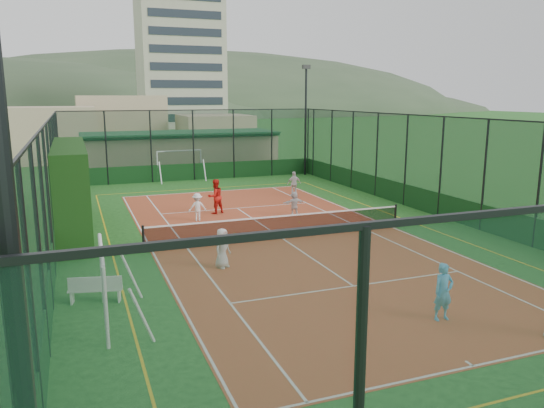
{
  "coord_description": "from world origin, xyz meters",
  "views": [
    {
      "loc": [
        -8.14,
        -20.56,
        6.02
      ],
      "look_at": [
        0.13,
        1.37,
        1.2
      ],
      "focal_mm": 35.0,
      "sensor_mm": 36.0,
      "label": 1
    }
  ],
  "objects_px": {
    "futsal_goal_far": "(180,166)",
    "white_bench": "(95,288)",
    "clubhouse": "(180,151)",
    "child_near_mid": "(443,292)",
    "floodlight_sw": "(20,360)",
    "child_far_left": "(197,207)",
    "apartment_tower": "(180,46)",
    "child_far_right": "(294,184)",
    "floodlight_ne": "(306,121)",
    "coach": "(215,196)",
    "child_far_back": "(294,204)",
    "futsal_goal_near": "(104,287)",
    "child_near_left": "(222,248)"
  },
  "relations": [
    {
      "from": "child_near_left",
      "to": "child_near_mid",
      "type": "height_order",
      "value": "child_near_mid"
    },
    {
      "from": "floodlight_ne",
      "to": "futsal_goal_near",
      "type": "distance_m",
      "value": 28.39
    },
    {
      "from": "clubhouse",
      "to": "child_far_left",
      "type": "height_order",
      "value": "clubhouse"
    },
    {
      "from": "clubhouse",
      "to": "child_far_left",
      "type": "distance_m",
      "value": 17.92
    },
    {
      "from": "floodlight_sw",
      "to": "clubhouse",
      "type": "distance_m",
      "value": 39.63
    },
    {
      "from": "child_far_back",
      "to": "floodlight_ne",
      "type": "bearing_deg",
      "value": -123.7
    },
    {
      "from": "child_near_mid",
      "to": "child_far_right",
      "type": "relative_size",
      "value": 1.07
    },
    {
      "from": "clubhouse",
      "to": "child_near_mid",
      "type": "relative_size",
      "value": 9.54
    },
    {
      "from": "white_bench",
      "to": "futsal_goal_far",
      "type": "height_order",
      "value": "futsal_goal_far"
    },
    {
      "from": "child_far_right",
      "to": "child_near_mid",
      "type": "bearing_deg",
      "value": 86.37
    },
    {
      "from": "child_far_right",
      "to": "coach",
      "type": "distance_m",
      "value": 6.54
    },
    {
      "from": "apartment_tower",
      "to": "floodlight_sw",
      "type": "bearing_deg",
      "value": -101.8
    },
    {
      "from": "clubhouse",
      "to": "child_far_right",
      "type": "distance_m",
      "value": 14.01
    },
    {
      "from": "futsal_goal_far",
      "to": "white_bench",
      "type": "bearing_deg",
      "value": -111.25
    },
    {
      "from": "floodlight_sw",
      "to": "clubhouse",
      "type": "xyz_separation_m",
      "value": [
        8.6,
        38.6,
        -2.55
      ]
    },
    {
      "from": "child_near_mid",
      "to": "child_far_back",
      "type": "xyz_separation_m",
      "value": [
        1.21,
        13.18,
        -0.17
      ]
    },
    {
      "from": "floodlight_sw",
      "to": "child_far_back",
      "type": "relative_size",
      "value": 6.61
    },
    {
      "from": "floodlight_ne",
      "to": "child_far_back",
      "type": "relative_size",
      "value": 6.61
    },
    {
      "from": "clubhouse",
      "to": "futsal_goal_near",
      "type": "distance_m",
      "value": 29.5
    },
    {
      "from": "floodlight_ne",
      "to": "futsal_goal_far",
      "type": "distance_m",
      "value": 10.12
    },
    {
      "from": "child_near_mid",
      "to": "floodlight_ne",
      "type": "bearing_deg",
      "value": 75.64
    },
    {
      "from": "child_near_mid",
      "to": "child_far_left",
      "type": "height_order",
      "value": "child_near_mid"
    },
    {
      "from": "floodlight_sw",
      "to": "floodlight_ne",
      "type": "xyz_separation_m",
      "value": [
        17.2,
        33.2,
        0.0
      ]
    },
    {
      "from": "white_bench",
      "to": "futsal_goal_near",
      "type": "distance_m",
      "value": 1.74
    },
    {
      "from": "child_near_left",
      "to": "child_far_right",
      "type": "distance_m",
      "value": 14.12
    },
    {
      "from": "apartment_tower",
      "to": "child_far_back",
      "type": "bearing_deg",
      "value": -97.13
    },
    {
      "from": "futsal_goal_near",
      "to": "child_far_right",
      "type": "xyz_separation_m",
      "value": [
        11.96,
        15.2,
        -0.28
      ]
    },
    {
      "from": "child_near_left",
      "to": "child_near_mid",
      "type": "bearing_deg",
      "value": -92.81
    },
    {
      "from": "white_bench",
      "to": "child_far_left",
      "type": "relative_size",
      "value": 1.13
    },
    {
      "from": "child_far_left",
      "to": "apartment_tower",
      "type": "bearing_deg",
      "value": -96.61
    },
    {
      "from": "white_bench",
      "to": "child_far_right",
      "type": "xyz_separation_m",
      "value": [
        12.13,
        13.57,
        0.32
      ]
    },
    {
      "from": "futsal_goal_far",
      "to": "child_far_left",
      "type": "relative_size",
      "value": 2.43
    },
    {
      "from": "child_near_left",
      "to": "child_far_left",
      "type": "xyz_separation_m",
      "value": [
        0.78,
        7.4,
        -0.04
      ]
    },
    {
      "from": "floodlight_ne",
      "to": "child_near_left",
      "type": "height_order",
      "value": "floodlight_ne"
    },
    {
      "from": "child_far_back",
      "to": "floodlight_sw",
      "type": "bearing_deg",
      "value": 54.56
    },
    {
      "from": "floodlight_ne",
      "to": "child_near_left",
      "type": "relative_size",
      "value": 5.78
    },
    {
      "from": "futsal_goal_near",
      "to": "child_far_back",
      "type": "xyz_separation_m",
      "value": [
        9.82,
        10.15,
        -0.4
      ]
    },
    {
      "from": "floodlight_sw",
      "to": "white_bench",
      "type": "relative_size",
      "value": 5.36
    },
    {
      "from": "apartment_tower",
      "to": "clubhouse",
      "type": "bearing_deg",
      "value": -101.31
    },
    {
      "from": "child_far_right",
      "to": "child_far_back",
      "type": "xyz_separation_m",
      "value": [
        -2.13,
        -5.04,
        -0.12
      ]
    },
    {
      "from": "clubhouse",
      "to": "child_near_mid",
      "type": "distance_m",
      "value": 31.55
    },
    {
      "from": "floodlight_sw",
      "to": "child_far_back",
      "type": "height_order",
      "value": "floodlight_sw"
    },
    {
      "from": "futsal_goal_far",
      "to": "coach",
      "type": "relative_size",
      "value": 1.85
    },
    {
      "from": "clubhouse",
      "to": "child_near_mid",
      "type": "height_order",
      "value": "clubhouse"
    },
    {
      "from": "child_far_left",
      "to": "child_far_right",
      "type": "distance_m",
      "value": 8.25
    },
    {
      "from": "futsal_goal_far",
      "to": "child_near_mid",
      "type": "height_order",
      "value": "futsal_goal_far"
    },
    {
      "from": "futsal_goal_far",
      "to": "child_far_right",
      "type": "relative_size",
      "value": 2.22
    },
    {
      "from": "child_far_right",
      "to": "coach",
      "type": "height_order",
      "value": "coach"
    },
    {
      "from": "clubhouse",
      "to": "futsal_goal_near",
      "type": "relative_size",
      "value": 4.75
    },
    {
      "from": "floodlight_sw",
      "to": "child_near_left",
      "type": "bearing_deg",
      "value": 69.06
    }
  ]
}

